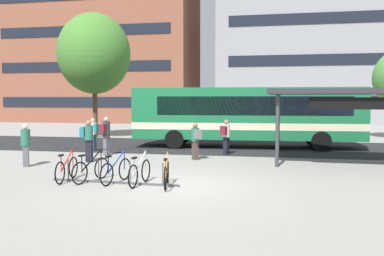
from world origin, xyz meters
name	(u,v)px	position (x,y,z in m)	size (l,w,h in m)	color
ground	(175,185)	(0.00, 0.00, 0.00)	(200.00, 200.00, 0.00)	gray
bus_lane_asphalt	(217,147)	(0.00, 10.10, 0.00)	(80.00, 7.20, 0.01)	#232326
city_bus	(245,114)	(1.52, 10.10, 1.78)	(12.14, 3.21, 3.20)	#196B3D
bike_rack	(114,181)	(-1.91, -0.07, 0.09)	(4.19, 0.27, 0.70)	#47474C
parked_bicycle_red_0	(67,169)	(-3.54, 0.01, 0.38)	(0.52, 1.72, 0.99)	black
parked_bicycle_black_1	(91,170)	(-2.74, 0.06, 0.38)	(0.66, 1.67, 0.99)	black
parked_bicycle_blue_2	(116,171)	(-1.89, 0.03, 0.38)	(0.54, 1.70, 0.99)	black
parked_bicycle_white_3	(140,172)	(-1.09, -0.09, 0.38)	(0.52, 1.72, 0.99)	black
parked_bicycle_orange_4	(167,174)	(-0.21, -0.21, 0.38)	(0.53, 1.70, 0.99)	black
transit_shelter	(360,93)	(6.29, 5.16, 2.82)	(7.23, 3.75, 3.00)	#38383D
commuter_red_pack_0	(26,142)	(-6.44, 2.27, 0.95)	(0.51, 0.60, 1.66)	#565660
commuter_grey_pack_1	(196,139)	(-0.31, 5.17, 0.92)	(0.56, 0.60, 1.59)	#47382D
commuter_teal_pack_2	(88,138)	(-4.56, 3.74, 1.00)	(0.54, 0.36, 1.73)	black
commuter_maroon_pack_3	(226,135)	(0.81, 6.98, 0.95)	(0.50, 0.60, 1.65)	black
commuter_teal_pack_4	(94,132)	(-5.88, 7.18, 0.95)	(0.59, 0.47, 1.65)	#2D3851
commuter_maroon_pack_5	(106,133)	(-4.60, 5.69, 1.03)	(0.45, 0.59, 1.79)	#565660
street_tree_1	(94,54)	(-8.87, 14.00, 5.66)	(4.87, 4.87, 8.39)	brown
building_left_wing	(102,57)	(-16.81, 33.84, 7.58)	(21.98, 10.39, 15.16)	brown
building_right_wing	(323,14)	(8.60, 35.80, 12.11)	(22.60, 12.00, 24.22)	gray
building_centre_block	(277,64)	(3.85, 45.27, 7.48)	(15.02, 13.60, 14.97)	gray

